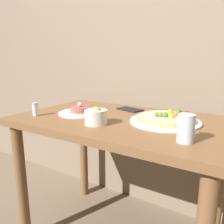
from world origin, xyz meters
TOP-DOWN VIEW (x-y plane):
  - back_wall at (0.00, 0.81)m, footprint 8.00×0.05m
  - dining_table at (0.00, 0.34)m, footprint 1.08×0.68m
  - pizza_plate at (0.23, 0.37)m, footprint 0.34×0.34m
  - tartare_plate at (-0.24, 0.31)m, footprint 0.24×0.24m
  - small_bowl at (-0.04, 0.17)m, footprint 0.11×0.11m
  - drinking_glass at (0.38, 0.15)m, footprint 0.06×0.06m
  - napkin at (-0.04, 0.54)m, footprint 0.17×0.13m
  - salt_shaker at (-0.41, 0.14)m, footprint 0.03×0.03m

SIDE VIEW (x-z plane):
  - dining_table at x=0.00m, z-range 0.25..1.01m
  - napkin at x=-0.04m, z-range 0.76..0.77m
  - tartare_plate at x=-0.24m, z-range 0.74..0.80m
  - pizza_plate at x=0.23m, z-range 0.74..0.81m
  - salt_shaker at x=-0.41m, z-range 0.76..0.83m
  - small_bowl at x=-0.04m, z-range 0.76..0.84m
  - drinking_glass at x=0.38m, z-range 0.76..0.86m
  - back_wall at x=0.00m, z-range 0.00..2.60m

